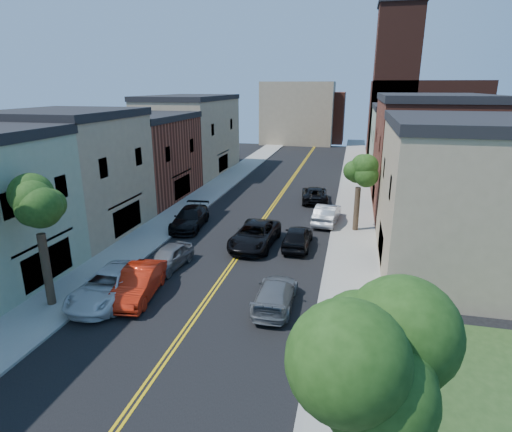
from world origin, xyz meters
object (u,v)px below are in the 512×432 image
Objects in this scene: black_car_left at (190,218)px; black_suv_lane at (255,235)px; grey_car_left at (169,257)px; silver_car_right at (327,214)px; black_car_right at (298,237)px; grey_car_right at (275,294)px; dark_car_right_far at (315,194)px; red_sedan at (139,283)px; pedestrian_right at (388,395)px; white_pickup at (109,286)px.

black_suv_lane is (6.22, -2.84, 0.03)m from black_car_left.
grey_car_left is 0.85× the size of silver_car_right.
grey_car_right is at bearing 89.79° from black_car_right.
black_car_left is at bearing 42.00° from dark_car_right_far.
red_sedan is at bearing 64.56° from dark_car_right_far.
silver_car_right is at bearing 56.48° from black_suv_lane.
pedestrian_right is at bearing 108.33° from black_car_right.
grey_car_right is 2.61× the size of pedestrian_right.
black_car_right is at bearing -19.96° from black_car_left.
dark_car_right_far is (9.06, 23.10, -0.05)m from white_pickup.
black_suv_lane is at bearing -70.49° from grey_car_right.
white_pickup is (-1.46, -0.59, -0.03)m from red_sedan.
dark_car_right_far is (7.60, 18.51, 0.02)m from grey_car_left.
red_sedan is 14.36m from pedestrian_right.
red_sedan is 0.90× the size of black_car_left.
white_pickup is at bearing 61.79° from silver_car_right.
silver_car_right is 7.08m from dark_car_right_far.
silver_car_right is (1.70, 6.13, 0.02)m from black_car_right.
grey_car_right is (7.60, 0.72, -0.12)m from red_sedan.
black_car_right is (7.60, 9.50, -0.02)m from red_sedan.
pedestrian_right is at bearing -58.86° from black_suv_lane.
dark_car_right_far reaches higher than grey_car_left.
white_pickup is 9.15m from grey_car_right.
black_car_left is at bearing 90.64° from red_sedan.
white_pickup reaches higher than grey_car_right.
dark_car_right_far is (9.30, 10.61, -0.06)m from black_car_left.
grey_car_left reaches higher than grey_car_right.
grey_car_right is (9.06, 1.31, -0.10)m from white_pickup.
black_suv_lane is (4.52, 5.06, 0.11)m from grey_car_left.
dark_car_right_far is at bearing -90.80° from grey_car_right.
black_car_left is 3.00× the size of pedestrian_right.
black_car_left is at bearing 89.63° from white_pickup.
pedestrian_right is (5.30, -15.80, 0.28)m from black_car_right.
grey_car_left is at bearing 60.90° from dark_car_right_far.
black_car_right is (9.06, 10.09, 0.00)m from white_pickup.
grey_car_left is (1.46, 4.59, -0.07)m from white_pickup.
grey_car_right is at bearing -2.08° from red_sedan.
black_car_left is at bearing 108.75° from grey_car_left.
black_suv_lane is at bearing 8.11° from black_car_right.
pedestrian_right reaches higher than red_sedan.
grey_car_right is at bearing -55.78° from black_car_left.
dark_car_right_far is (0.00, 21.78, 0.05)m from grey_car_right.
white_pickup is 1.19× the size of grey_car_right.
black_car_right is at bearing 79.83° from silver_car_right.
grey_car_right is at bearing 88.84° from silver_car_right.
black_car_left is at bearing 157.95° from black_suv_lane.
grey_car_left is 0.91× the size of black_car_right.
black_car_left reaches higher than grey_car_right.
white_pickup is 19.47m from silver_car_right.
silver_car_right is (11.00, 3.74, 0.02)m from black_car_left.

